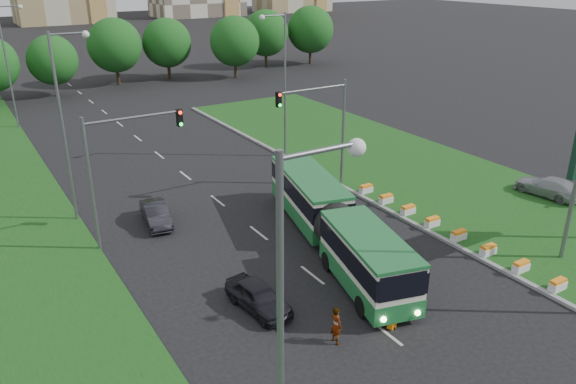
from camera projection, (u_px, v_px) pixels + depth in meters
ground at (356, 261)px, 31.80m from camera, size 360.00×360.00×0.00m
grass_median at (423, 175)px, 44.39m from camera, size 14.00×60.00×0.15m
median_kerb at (354, 192)px, 41.00m from camera, size 0.30×60.00×0.18m
lane_markings at (176, 168)px, 46.07m from camera, size 0.20×100.00×0.01m
flower_planters at (445, 228)px, 34.65m from camera, size 1.10×15.90×0.60m
traffic_mast_median at (325, 119)px, 39.96m from camera, size 5.76×0.32×8.00m
traffic_mast_left at (117, 159)px, 31.79m from camera, size 5.76×0.32×8.00m
street_lamps at (227, 125)px, 35.93m from camera, size 36.00×60.00×12.00m
tree_line at (169, 49)px, 78.23m from camera, size 120.00×8.00×9.00m
articulated_bus at (330, 223)px, 32.52m from camera, size 2.62×16.79×2.76m
car_left_near at (258, 297)px, 27.13m from camera, size 2.13×4.23×1.38m
car_left_far at (156, 214)px, 36.04m from camera, size 2.04×4.32×1.37m
car_median at (549, 186)px, 40.05m from camera, size 2.53×4.99×1.39m
pedestrian at (336, 325)px, 24.63m from camera, size 0.44×0.67×1.82m
shopping_trolley at (392, 322)px, 25.84m from camera, size 0.36×0.38×0.62m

